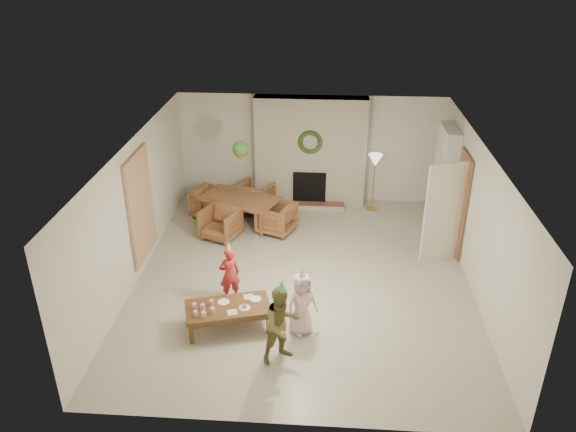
# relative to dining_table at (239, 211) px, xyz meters

# --- Properties ---
(floor) EXTENTS (7.00, 7.00, 0.00)m
(floor) POSITION_rel_dining_table_xyz_m (1.49, -2.10, -0.29)
(floor) COLOR #B7B29E
(floor) RESTS_ON ground
(ceiling) EXTENTS (7.00, 7.00, 0.00)m
(ceiling) POSITION_rel_dining_table_xyz_m (1.49, -2.10, 2.21)
(ceiling) COLOR white
(ceiling) RESTS_ON wall_back
(wall_back) EXTENTS (7.00, 0.00, 7.00)m
(wall_back) POSITION_rel_dining_table_xyz_m (1.49, 1.40, 0.96)
(wall_back) COLOR silver
(wall_back) RESTS_ON floor
(wall_front) EXTENTS (7.00, 0.00, 7.00)m
(wall_front) POSITION_rel_dining_table_xyz_m (1.49, -5.60, 0.96)
(wall_front) COLOR silver
(wall_front) RESTS_ON floor
(wall_left) EXTENTS (0.00, 7.00, 7.00)m
(wall_left) POSITION_rel_dining_table_xyz_m (-1.51, -2.10, 0.96)
(wall_left) COLOR silver
(wall_left) RESTS_ON floor
(wall_right) EXTENTS (0.00, 7.00, 7.00)m
(wall_right) POSITION_rel_dining_table_xyz_m (4.49, -2.10, 0.96)
(wall_right) COLOR silver
(wall_right) RESTS_ON floor
(fireplace_mass) EXTENTS (2.50, 0.40, 2.50)m
(fireplace_mass) POSITION_rel_dining_table_xyz_m (1.49, 1.20, 0.96)
(fireplace_mass) COLOR #4E2914
(fireplace_mass) RESTS_ON floor
(fireplace_hearth) EXTENTS (1.60, 0.30, 0.12)m
(fireplace_hearth) POSITION_rel_dining_table_xyz_m (1.49, 0.85, -0.23)
(fireplace_hearth) COLOR maroon
(fireplace_hearth) RESTS_ON floor
(fireplace_firebox) EXTENTS (0.75, 0.12, 0.75)m
(fireplace_firebox) POSITION_rel_dining_table_xyz_m (1.49, 1.02, 0.16)
(fireplace_firebox) COLOR black
(fireplace_firebox) RESTS_ON floor
(fireplace_wreath) EXTENTS (0.54, 0.10, 0.54)m
(fireplace_wreath) POSITION_rel_dining_table_xyz_m (1.49, 0.97, 1.26)
(fireplace_wreath) COLOR #234018
(fireplace_wreath) RESTS_ON fireplace_mass
(floor_lamp_base) EXTENTS (0.25, 0.25, 0.03)m
(floor_lamp_base) POSITION_rel_dining_table_xyz_m (2.94, 0.90, -0.28)
(floor_lamp_base) COLOR gold
(floor_lamp_base) RESTS_ON floor
(floor_lamp_post) EXTENTS (0.03, 0.03, 1.20)m
(floor_lamp_post) POSITION_rel_dining_table_xyz_m (2.94, 0.90, 0.33)
(floor_lamp_post) COLOR gold
(floor_lamp_post) RESTS_ON floor
(floor_lamp_shade) EXTENTS (0.32, 0.32, 0.27)m
(floor_lamp_shade) POSITION_rel_dining_table_xyz_m (2.94, 0.90, 0.90)
(floor_lamp_shade) COLOR beige
(floor_lamp_shade) RESTS_ON floor_lamp_post
(bookshelf_carcass) EXTENTS (0.30, 1.00, 2.20)m
(bookshelf_carcass) POSITION_rel_dining_table_xyz_m (4.33, 0.20, 0.81)
(bookshelf_carcass) COLOR white
(bookshelf_carcass) RESTS_ON floor
(bookshelf_shelf_a) EXTENTS (0.30, 0.92, 0.03)m
(bookshelf_shelf_a) POSITION_rel_dining_table_xyz_m (4.31, 0.20, 0.16)
(bookshelf_shelf_a) COLOR white
(bookshelf_shelf_a) RESTS_ON bookshelf_carcass
(bookshelf_shelf_b) EXTENTS (0.30, 0.92, 0.03)m
(bookshelf_shelf_b) POSITION_rel_dining_table_xyz_m (4.31, 0.20, 0.56)
(bookshelf_shelf_b) COLOR white
(bookshelf_shelf_b) RESTS_ON bookshelf_carcass
(bookshelf_shelf_c) EXTENTS (0.30, 0.92, 0.03)m
(bookshelf_shelf_c) POSITION_rel_dining_table_xyz_m (4.31, 0.20, 0.96)
(bookshelf_shelf_c) COLOR white
(bookshelf_shelf_c) RESTS_ON bookshelf_carcass
(bookshelf_shelf_d) EXTENTS (0.30, 0.92, 0.03)m
(bookshelf_shelf_d) POSITION_rel_dining_table_xyz_m (4.31, 0.20, 1.36)
(bookshelf_shelf_d) COLOR white
(bookshelf_shelf_d) RESTS_ON bookshelf_carcass
(books_row_lower) EXTENTS (0.20, 0.40, 0.24)m
(books_row_lower) POSITION_rel_dining_table_xyz_m (4.29, 0.05, 0.30)
(books_row_lower) COLOR #9D3C1D
(books_row_lower) RESTS_ON bookshelf_shelf_a
(books_row_mid) EXTENTS (0.20, 0.44, 0.24)m
(books_row_mid) POSITION_rel_dining_table_xyz_m (4.29, 0.25, 0.70)
(books_row_mid) COLOR navy
(books_row_mid) RESTS_ON bookshelf_shelf_b
(books_row_upper) EXTENTS (0.20, 0.36, 0.22)m
(books_row_upper) POSITION_rel_dining_table_xyz_m (4.29, 0.10, 1.09)
(books_row_upper) COLOR #A78523
(books_row_upper) RESTS_ON bookshelf_shelf_c
(door_frame) EXTENTS (0.05, 0.86, 2.04)m
(door_frame) POSITION_rel_dining_table_xyz_m (4.45, -0.90, 0.73)
(door_frame) COLOR brown
(door_frame) RESTS_ON floor
(door_leaf) EXTENTS (0.77, 0.32, 2.00)m
(door_leaf) POSITION_rel_dining_table_xyz_m (4.07, -1.28, 0.71)
(door_leaf) COLOR beige
(door_leaf) RESTS_ON floor
(curtain_panel) EXTENTS (0.06, 1.20, 2.00)m
(curtain_panel) POSITION_rel_dining_table_xyz_m (-1.47, -1.90, 0.96)
(curtain_panel) COLOR beige
(curtain_panel) RESTS_ON wall_left
(dining_table) EXTENTS (1.90, 1.50, 0.59)m
(dining_table) POSITION_rel_dining_table_xyz_m (0.00, 0.00, 0.00)
(dining_table) COLOR brown
(dining_table) RESTS_ON floor
(dining_chair_near) EXTENTS (0.91, 0.92, 0.65)m
(dining_chair_near) POSITION_rel_dining_table_xyz_m (-0.28, -0.68, 0.03)
(dining_chair_near) COLOR brown
(dining_chair_near) RESTS_ON floor
(dining_chair_far) EXTENTS (0.91, 0.92, 0.65)m
(dining_chair_far) POSITION_rel_dining_table_xyz_m (0.28, 0.68, 0.03)
(dining_chair_far) COLOR brown
(dining_chair_far) RESTS_ON floor
(dining_chair_left) EXTENTS (0.92, 0.91, 0.65)m
(dining_chair_left) POSITION_rel_dining_table_xyz_m (-0.68, 0.28, 0.03)
(dining_chair_left) COLOR brown
(dining_chair_left) RESTS_ON floor
(dining_chair_right) EXTENTS (0.92, 0.91, 0.65)m
(dining_chair_right) POSITION_rel_dining_table_xyz_m (0.85, -0.35, 0.03)
(dining_chair_right) COLOR brown
(dining_chair_right) RESTS_ON floor
(hanging_plant_cord) EXTENTS (0.01, 0.01, 0.70)m
(hanging_plant_cord) POSITION_rel_dining_table_xyz_m (0.19, -0.60, 1.86)
(hanging_plant_cord) COLOR tan
(hanging_plant_cord) RESTS_ON ceiling
(hanging_plant_pot) EXTENTS (0.16, 0.16, 0.12)m
(hanging_plant_pot) POSITION_rel_dining_table_xyz_m (0.19, -0.60, 1.51)
(hanging_plant_pot) COLOR #964D30
(hanging_plant_pot) RESTS_ON hanging_plant_cord
(hanging_plant_foliage) EXTENTS (0.32, 0.32, 0.32)m
(hanging_plant_foliage) POSITION_rel_dining_table_xyz_m (0.19, -0.60, 1.63)
(hanging_plant_foliage) COLOR #26531B
(hanging_plant_foliage) RESTS_ON hanging_plant_pot
(coffee_table_top) EXTENTS (1.46, 1.00, 0.06)m
(coffee_table_top) POSITION_rel_dining_table_xyz_m (0.38, -3.66, 0.08)
(coffee_table_top) COLOR brown
(coffee_table_top) RESTS_ON floor
(coffee_table_apron) EXTENTS (1.33, 0.88, 0.08)m
(coffee_table_apron) POSITION_rel_dining_table_xyz_m (0.38, -3.66, 0.01)
(coffee_table_apron) COLOR brown
(coffee_table_apron) RESTS_ON floor
(coffee_leg_fl) EXTENTS (0.09, 0.09, 0.35)m
(coffee_leg_fl) POSITION_rel_dining_table_xyz_m (-0.13, -4.08, -0.12)
(coffee_leg_fl) COLOR brown
(coffee_leg_fl) RESTS_ON floor
(coffee_leg_fr) EXTENTS (0.09, 0.09, 0.35)m
(coffee_leg_fr) POSITION_rel_dining_table_xyz_m (1.03, -3.75, -0.12)
(coffee_leg_fr) COLOR brown
(coffee_leg_fr) RESTS_ON floor
(coffee_leg_bl) EXTENTS (0.09, 0.09, 0.35)m
(coffee_leg_bl) POSITION_rel_dining_table_xyz_m (-0.28, -3.56, -0.12)
(coffee_leg_bl) COLOR brown
(coffee_leg_bl) RESTS_ON floor
(coffee_leg_br) EXTENTS (0.09, 0.09, 0.35)m
(coffee_leg_br) POSITION_rel_dining_table_xyz_m (0.88, -3.23, -0.12)
(coffee_leg_br) COLOR brown
(coffee_leg_br) RESTS_ON floor
(cup_a) EXTENTS (0.09, 0.09, 0.09)m
(cup_a) POSITION_rel_dining_table_xyz_m (-0.07, -3.95, 0.16)
(cup_a) COLOR white
(cup_a) RESTS_ON coffee_table_top
(cup_b) EXTENTS (0.09, 0.09, 0.09)m
(cup_b) POSITION_rel_dining_table_xyz_m (-0.13, -3.75, 0.16)
(cup_b) COLOR white
(cup_b) RESTS_ON coffee_table_top
(cup_c) EXTENTS (0.09, 0.09, 0.09)m
(cup_c) POSITION_rel_dining_table_xyz_m (0.06, -3.96, 0.16)
(cup_c) COLOR white
(cup_c) RESTS_ON coffee_table_top
(cup_d) EXTENTS (0.09, 0.09, 0.09)m
(cup_d) POSITION_rel_dining_table_xyz_m (0.00, -3.76, 0.16)
(cup_d) COLOR white
(cup_d) RESTS_ON coffee_table_top
(cup_e) EXTENTS (0.09, 0.09, 0.09)m
(cup_e) POSITION_rel_dining_table_xyz_m (0.18, -3.84, 0.16)
(cup_e) COLOR white
(cup_e) RESTS_ON coffee_table_top
(cup_f) EXTENTS (0.09, 0.09, 0.09)m
(cup_f) POSITION_rel_dining_table_xyz_m (0.12, -3.65, 0.16)
(cup_f) COLOR white
(cup_f) RESTS_ON coffee_table_top
(plate_a) EXTENTS (0.23, 0.23, 0.01)m
(plate_a) POSITION_rel_dining_table_xyz_m (0.29, -3.55, 0.12)
(plate_a) COLOR white
(plate_a) RESTS_ON coffee_table_top
(plate_b) EXTENTS (0.23, 0.23, 0.01)m
(plate_b) POSITION_rel_dining_table_xyz_m (0.65, -3.68, 0.12)
(plate_b) COLOR white
(plate_b) RESTS_ON coffee_table_top
(plate_c) EXTENTS (0.23, 0.23, 0.01)m
(plate_c) POSITION_rel_dining_table_xyz_m (0.79, -3.43, 0.12)
(plate_c) COLOR white
(plate_c) RESTS_ON coffee_table_top
(food_scoop) EXTENTS (0.09, 0.09, 0.07)m
(food_scoop) POSITION_rel_dining_table_xyz_m (0.65, -3.68, 0.16)
(food_scoop) COLOR tan
(food_scoop) RESTS_ON plate_b
(napkin_left) EXTENTS (0.19, 0.19, 0.01)m
(napkin_left) POSITION_rel_dining_table_xyz_m (0.48, -3.82, 0.12)
(napkin_left) COLOR #DBA1A7
(napkin_left) RESTS_ON coffee_table_top
(napkin_right) EXTENTS (0.19, 0.19, 0.01)m
(napkin_right) POSITION_rel_dining_table_xyz_m (0.67, -3.38, 0.12)
(napkin_right) COLOR #DBA1A7
(napkin_right) RESTS_ON coffee_table_top
(child_red) EXTENTS (0.43, 0.37, 1.00)m
(child_red) POSITION_rel_dining_table_xyz_m (0.28, -2.87, 0.20)
(child_red) COLOR red
(child_red) RESTS_ON floor
(party_hat_red) EXTENTS (0.15, 0.15, 0.19)m
(party_hat_red) POSITION_rel_dining_table_xyz_m (0.28, -2.87, 0.75)
(party_hat_red) COLOR #E4C34C
(party_hat_red) RESTS_ON child_red
(child_plaid) EXTENTS (0.75, 0.72, 1.23)m
(child_plaid) POSITION_rel_dining_table_xyz_m (1.29, -4.33, 0.32)
(child_plaid) COLOR #955328
(child_plaid) RESTS_ON floor
(party_hat_plaid) EXTENTS (0.18, 0.18, 0.20)m
(party_hat_plaid) POSITION_rel_dining_table_xyz_m (1.29, -4.33, 0.98)
(party_hat_plaid) COLOR #4FBA64
(party_hat_plaid) RESTS_ON child_plaid
(child_pink) EXTENTS (0.61, 0.56, 1.05)m
(child_pink) POSITION_rel_dining_table_xyz_m (1.54, -3.68, 0.23)
(child_pink) COLOR #F8C6D2
(child_pink) RESTS_ON floor
(party_hat_pink) EXTENTS (0.18, 0.18, 0.19)m
(party_hat_pink) POSITION_rel_dining_table_xyz_m (1.54, -3.68, 0.80)
(party_hat_pink) COLOR silver
(party_hat_pink) RESTS_ON child_pink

